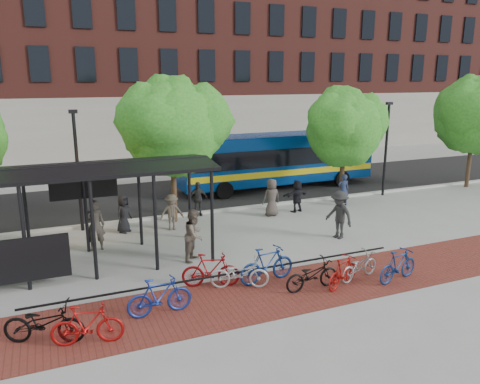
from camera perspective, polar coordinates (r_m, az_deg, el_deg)
name	(u,v)px	position (r m, az deg, el deg)	size (l,w,h in m)	color
ground	(266,235)	(19.63, 3.15, -5.22)	(160.00, 160.00, 0.00)	#9E9E99
asphalt_street	(205,193)	(26.76, -4.34, -0.06)	(160.00, 8.00, 0.01)	black
curb	(230,209)	(23.11, -1.18, -2.11)	(160.00, 0.25, 0.12)	#B7B7B2
brick_strip	(278,292)	(14.66, 4.66, -12.06)	(24.00, 3.00, 0.01)	maroon
bike_rack_rail	(228,287)	(14.92, -1.50, -11.56)	(12.00, 0.05, 0.95)	black
building_brick	(242,38)	(46.52, 0.30, 18.21)	(55.00, 14.00, 20.00)	maroon
bus_shelter	(50,184)	(16.55, -22.16, 0.94)	(10.60, 3.07, 3.60)	black
tree_b	(174,123)	(20.80, -8.11, 8.33)	(5.15, 4.20, 6.47)	#382619
tree_c	(345,125)	(24.69, 12.74, 8.02)	(4.66, 3.80, 5.92)	#382619
tree_d	(476,112)	(30.76, 26.78, 8.75)	(5.39, 4.40, 6.55)	#382619
lamp_post_left	(78,167)	(20.63, -19.19, 2.85)	(0.35, 0.20, 5.12)	black
lamp_post_right	(386,146)	(26.81, 17.39, 5.34)	(0.35, 0.20, 5.12)	black
bus	(276,157)	(27.63, 4.46, 4.24)	(11.84, 2.89, 3.19)	navy
bike_0	(44,323)	(12.84, -22.79, -14.51)	(0.70, 2.01, 1.06)	black
bike_1	(87,325)	(12.40, -18.13, -15.14)	(0.49, 1.75, 1.05)	#9D0F0E
bike_3	(160,296)	(13.32, -9.78, -12.42)	(0.51, 1.82, 1.09)	navy
bike_5	(211,270)	(14.79, -3.58, -9.50)	(0.51, 1.82, 1.09)	maroon
bike_6	(240,273)	(14.71, -0.05, -9.89)	(0.64, 1.83, 0.96)	#B6B7B9
bike_7	(267,265)	(15.09, 3.30, -8.82)	(0.56, 1.97, 1.18)	navy
bike_8	(312,275)	(14.77, 8.76, -9.95)	(0.64, 1.83, 0.96)	black
bike_9	(343,272)	(15.14, 12.43, -9.49)	(0.46, 1.62, 0.97)	#9A110E
bike_10	(359,266)	(15.82, 14.31, -8.71)	(0.59, 1.70, 0.89)	gray
bike_11	(398,265)	(15.98, 18.71, -8.48)	(0.50, 1.76, 1.06)	navy
pedestrian_0	(123,214)	(20.30, -14.02, -2.59)	(0.79, 0.51, 1.62)	black
pedestrian_1	(95,225)	(18.44, -17.25, -3.90)	(0.72, 0.47, 1.96)	#3C3630
pedestrian_3	(172,212)	(20.22, -8.32, -2.45)	(1.01, 0.58, 1.57)	#4D4539
pedestrian_4	(198,199)	(22.17, -5.19, -0.83)	(0.96, 0.40, 1.64)	#2A2A2A
pedestrian_5	(297,196)	(22.89, 6.97, -0.48)	(1.46, 0.47, 1.58)	black
pedestrian_6	(272,197)	(22.07, 3.87, -0.67)	(0.87, 0.57, 1.79)	#423A35
pedestrian_7	(343,190)	(24.45, 12.48, 0.27)	(0.59, 0.39, 1.63)	#222C4F
pedestrian_8	(194,235)	(16.77, -5.59, -5.23)	(0.92, 0.71, 1.89)	brown
pedestrian_9	(339,215)	(19.35, 11.98, -2.73)	(1.28, 0.73, 1.97)	#252525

